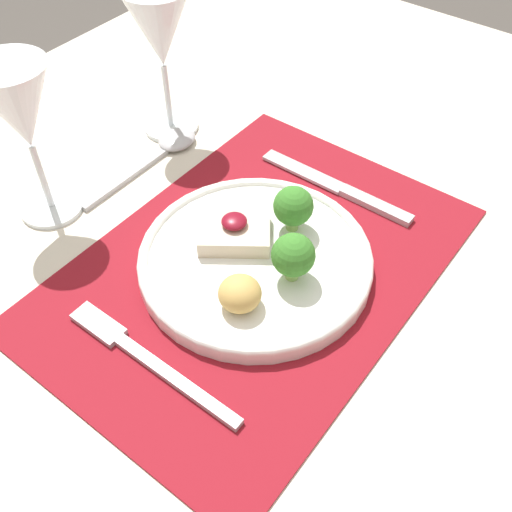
# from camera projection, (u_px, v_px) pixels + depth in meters

# --- Properties ---
(ground_plane) EXTENTS (8.00, 8.00, 0.00)m
(ground_plane) POSITION_uv_depth(u_px,v_px,m) (256.00, 509.00, 1.21)
(ground_plane) COLOR #4C4742
(dining_table) EXTENTS (1.38, 1.12, 0.74)m
(dining_table) POSITION_uv_depth(u_px,v_px,m) (255.00, 312.00, 0.73)
(dining_table) COLOR beige
(dining_table) RESTS_ON ground_plane
(placemat) EXTENTS (0.48, 0.34, 0.00)m
(placemat) POSITION_uv_depth(u_px,v_px,m) (255.00, 267.00, 0.66)
(placemat) COLOR maroon
(placemat) RESTS_ON dining_table
(dinner_plate) EXTENTS (0.26, 0.26, 0.07)m
(dinner_plate) POSITION_uv_depth(u_px,v_px,m) (258.00, 258.00, 0.65)
(dinner_plate) COLOR white
(dinner_plate) RESTS_ON placemat
(fork) EXTENTS (0.02, 0.21, 0.01)m
(fork) POSITION_uv_depth(u_px,v_px,m) (141.00, 355.00, 0.58)
(fork) COLOR #B2B2B7
(fork) RESTS_ON placemat
(knife) EXTENTS (0.02, 0.21, 0.01)m
(knife) POSITION_uv_depth(u_px,v_px,m) (345.00, 191.00, 0.74)
(knife) COLOR #B2B2B7
(knife) RESTS_ON placemat
(spoon) EXTENTS (0.20, 0.05, 0.02)m
(spoon) POSITION_uv_depth(u_px,v_px,m) (167.00, 147.00, 0.80)
(spoon) COLOR #B2B2B7
(spoon) RESTS_ON dining_table
(wine_glass_near) EXTENTS (0.09, 0.09, 0.20)m
(wine_glass_near) POSITION_uv_depth(u_px,v_px,m) (160.00, 34.00, 0.74)
(wine_glass_near) COLOR white
(wine_glass_near) RESTS_ON dining_table
(wine_glass_far) EXTENTS (0.09, 0.09, 0.19)m
(wine_glass_far) POSITION_uv_depth(u_px,v_px,m) (20.00, 113.00, 0.63)
(wine_glass_far) COLOR white
(wine_glass_far) RESTS_ON dining_table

